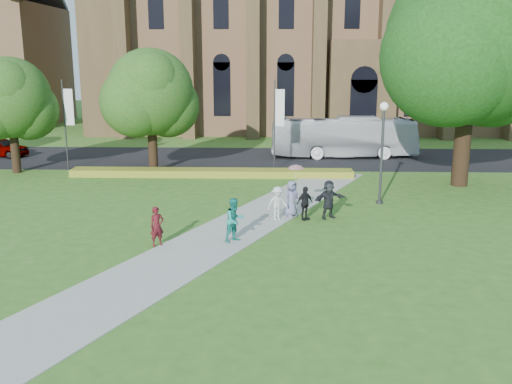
{
  "coord_description": "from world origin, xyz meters",
  "views": [
    {
      "loc": [
        2.03,
        -22.43,
        7.37
      ],
      "look_at": [
        1.22,
        2.08,
        1.6
      ],
      "focal_mm": 40.0,
      "sensor_mm": 36.0,
      "label": 1
    }
  ],
  "objects_px": {
    "tour_coach": "(344,137)",
    "car_0": "(1,147)",
    "pedestrian_0": "(157,226)",
    "streetlamp": "(382,141)",
    "large_tree": "(471,40)"
  },
  "relations": [
    {
      "from": "pedestrian_0",
      "to": "tour_coach",
      "type": "bearing_deg",
      "value": 30.3
    },
    {
      "from": "streetlamp",
      "to": "pedestrian_0",
      "type": "bearing_deg",
      "value": -144.32
    },
    {
      "from": "car_0",
      "to": "pedestrian_0",
      "type": "relative_size",
      "value": 2.66
    },
    {
      "from": "car_0",
      "to": "pedestrian_0",
      "type": "distance_m",
      "value": 26.48
    },
    {
      "from": "streetlamp",
      "to": "pedestrian_0",
      "type": "xyz_separation_m",
      "value": [
        -10.15,
        -7.28,
        -2.46
      ]
    },
    {
      "from": "tour_coach",
      "to": "car_0",
      "type": "height_order",
      "value": "tour_coach"
    },
    {
      "from": "car_0",
      "to": "tour_coach",
      "type": "bearing_deg",
      "value": -73.88
    },
    {
      "from": "large_tree",
      "to": "tour_coach",
      "type": "distance_m",
      "value": 13.18
    },
    {
      "from": "tour_coach",
      "to": "pedestrian_0",
      "type": "distance_m",
      "value": 23.66
    },
    {
      "from": "car_0",
      "to": "pedestrian_0",
      "type": "bearing_deg",
      "value": -127.24
    },
    {
      "from": "tour_coach",
      "to": "streetlamp",
      "type": "bearing_deg",
      "value": 178.23
    },
    {
      "from": "streetlamp",
      "to": "pedestrian_0",
      "type": "height_order",
      "value": "streetlamp"
    },
    {
      "from": "large_tree",
      "to": "car_0",
      "type": "bearing_deg",
      "value": 164.11
    },
    {
      "from": "pedestrian_0",
      "to": "car_0",
      "type": "bearing_deg",
      "value": 92.99
    },
    {
      "from": "large_tree",
      "to": "pedestrian_0",
      "type": "relative_size",
      "value": 8.25
    }
  ]
}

